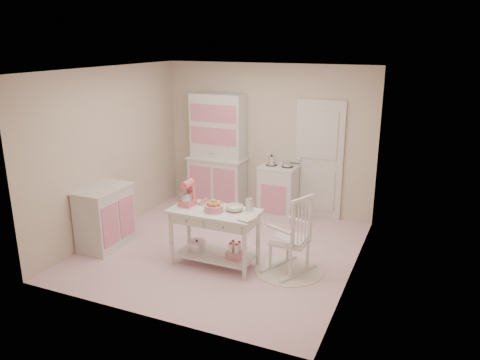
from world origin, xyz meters
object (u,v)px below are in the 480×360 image
base_cabinet (105,217)px  bread_basket (214,208)px  work_table (215,238)px  rocking_chair (290,233)px  stand_mixer (187,194)px  hutch (217,152)px  stove (279,191)px

base_cabinet → bread_basket: size_ratio=3.68×
base_cabinet → work_table: (1.76, 0.11, -0.06)m
rocking_chair → bread_basket: (-0.97, -0.27, 0.30)m
rocking_chair → bread_basket: size_ratio=4.40×
rocking_chair → bread_basket: rocking_chair is taller
work_table → stand_mixer: (-0.42, 0.02, 0.57)m
hutch → rocking_chair: size_ratio=1.89×
stove → work_table: 2.08m
work_table → stand_mixer: size_ratio=3.53×
stand_mixer → bread_basket: (0.44, -0.07, -0.12)m
hutch → stand_mixer: 2.18m
bread_basket → work_table: bearing=111.8°
stove → bread_basket: 2.16m
stove → work_table: (-0.21, -2.07, -0.06)m
stove → bread_basket: size_ratio=3.68×
rocking_chair → work_table: bearing=-142.5°
stove → stand_mixer: size_ratio=2.71×
stove → bread_basket: bearing=-95.0°
base_cabinet → work_table: bearing=3.6°
base_cabinet → stand_mixer: size_ratio=2.71×
base_cabinet → work_table: 1.76m
stand_mixer → rocking_chair: bearing=8.1°
rocking_chair → work_table: 1.03m
rocking_chair → stand_mixer: size_ratio=3.24×
work_table → hutch: bearing=115.1°
hutch → bread_basket: hutch is taller
base_cabinet → bread_basket: (1.78, 0.06, 0.39)m
hutch → base_cabinet: (-0.76, -2.23, -0.58)m
stove → base_cabinet: bearing=-132.0°
hutch → stand_mixer: bearing=-74.8°
stove → base_cabinet: 2.94m
work_table → stove: bearing=84.3°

